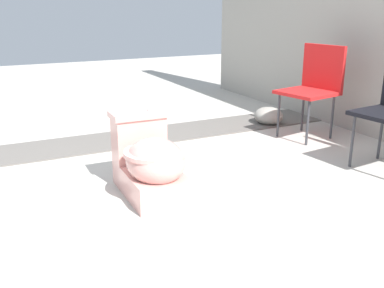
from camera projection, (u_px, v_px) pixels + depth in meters
name	position (u px, v px, depth m)	size (l,w,h in m)	color
ground_plane	(116.00, 193.00, 2.94)	(14.00, 14.00, 0.00)	#B7B2A8
gravel_strip	(132.00, 138.00, 4.12)	(0.56, 8.00, 0.01)	#605B56
toilet	(150.00, 162.00, 2.86)	(0.64, 0.40, 0.52)	#E09E93
folding_chair_left	(315.00, 81.00, 4.07)	(0.51, 0.51, 0.83)	red
boulder_near	(269.00, 116.00, 4.60)	(0.31, 0.29, 0.18)	gray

